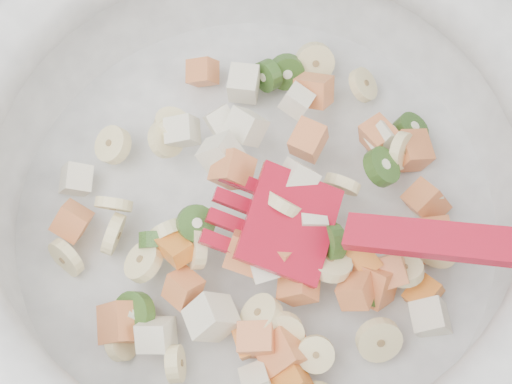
# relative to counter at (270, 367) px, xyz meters

# --- Properties ---
(counter) EXTENTS (2.00, 0.60, 0.90)m
(counter) POSITION_rel_counter_xyz_m (0.00, 0.00, 0.00)
(counter) COLOR gray
(counter) RESTS_ON ground
(mixing_bowl) EXTENTS (0.46, 0.41, 0.15)m
(mixing_bowl) POSITION_rel_counter_xyz_m (-0.01, -0.02, 0.51)
(mixing_bowl) COLOR white
(mixing_bowl) RESTS_ON counter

